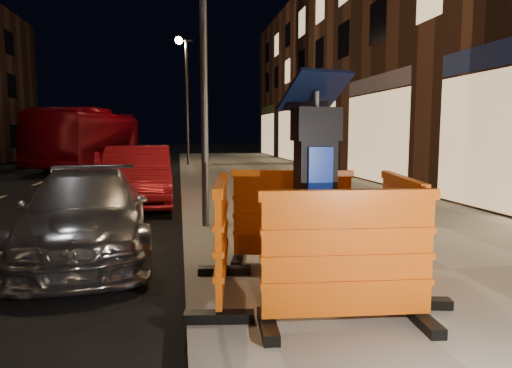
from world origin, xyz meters
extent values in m
plane|color=black|center=(0.00, 0.00, 0.00)|extent=(120.00, 120.00, 0.00)
cube|color=gray|center=(3.00, 0.00, 0.07)|extent=(6.00, 60.00, 0.15)
cube|color=slate|center=(0.00, 0.00, 0.07)|extent=(0.30, 60.00, 0.15)
cube|color=black|center=(1.17, -0.42, 1.19)|extent=(0.76, 0.76, 2.09)
cube|color=#E7590B|center=(1.17, -1.37, 0.73)|extent=(1.54, 0.73, 1.17)
cube|color=#E7590B|center=(1.17, 0.53, 0.73)|extent=(1.59, 0.93, 1.17)
cube|color=#E7590B|center=(0.22, -0.42, 0.73)|extent=(0.81, 1.56, 1.17)
cube|color=#E7590B|center=(2.12, -0.42, 0.73)|extent=(0.90, 1.59, 1.17)
imported|color=#B8B8BD|center=(-1.53, 1.99, 0.00)|extent=(2.15, 4.33, 1.21)
imported|color=maroon|center=(-1.18, 6.53, 0.00)|extent=(1.74, 4.42, 1.43)
imported|color=maroon|center=(-4.61, 19.57, 0.00)|extent=(3.95, 10.65, 2.90)
cylinder|color=#3F3F44|center=(0.25, 3.00, 3.15)|extent=(0.12, 0.12, 6.00)
cylinder|color=#3F3F44|center=(0.25, 18.00, 3.15)|extent=(0.12, 0.12, 6.00)
camera|label=1|loc=(-0.19, -4.84, 1.78)|focal=32.00mm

